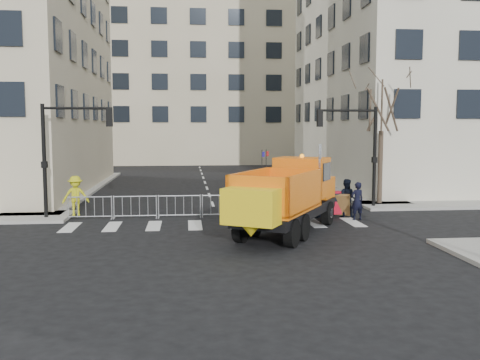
{
  "coord_description": "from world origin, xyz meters",
  "views": [
    {
      "loc": [
        -1.47,
        -17.95,
        4.31
      ],
      "look_at": [
        0.6,
        2.5,
        2.29
      ],
      "focal_mm": 40.0,
      "sensor_mm": 36.0,
      "label": 1
    }
  ],
  "objects": [
    {
      "name": "cop_c",
      "position": [
        4.91,
        7.0,
        1.03
      ],
      "size": [
        1.29,
        1.01,
        2.05
      ],
      "primitive_type": "imported",
      "rotation": [
        0.0,
        0.0,
        3.64
      ],
      "color": "black",
      "rests_on": "ground"
    },
    {
      "name": "crowd_barriers",
      "position": [
        -0.75,
        7.6,
        0.55
      ],
      "size": [
        12.6,
        0.6,
        1.1
      ],
      "primitive_type": null,
      "color": "#9EA0A5",
      "rests_on": "ground"
    },
    {
      "name": "newspaper_box",
      "position": [
        5.73,
        7.01,
        0.7
      ],
      "size": [
        0.5,
        0.45,
        1.1
      ],
      "primitive_type": "cube",
      "rotation": [
        0.0,
        0.0,
        0.13
      ],
      "color": "red",
      "rests_on": "sidewalk_back"
    },
    {
      "name": "traffic_light_left",
      "position": [
        -8.0,
        7.5,
        2.7
      ],
      "size": [
        0.18,
        0.18,
        5.4
      ],
      "primitive_type": "cylinder",
      "color": "black",
      "rests_on": "ground"
    },
    {
      "name": "sidewalk_back",
      "position": [
        0.0,
        8.5,
        0.07
      ],
      "size": [
        64.0,
        5.0,
        0.15
      ],
      "primitive_type": "cube",
      "color": "gray",
      "rests_on": "ground"
    },
    {
      "name": "plow_truck",
      "position": [
        2.56,
        3.17,
        1.61
      ],
      "size": [
        6.79,
        9.34,
        3.63
      ],
      "rotation": [
        0.0,
        0.0,
        1.05
      ],
      "color": "black",
      "rests_on": "ground"
    },
    {
      "name": "street_tree",
      "position": [
        9.2,
        10.5,
        3.75
      ],
      "size": [
        3.0,
        3.0,
        7.5
      ],
      "primitive_type": null,
      "color": "#382B21",
      "rests_on": "ground"
    },
    {
      "name": "cop_a",
      "position": [
        6.47,
        6.08,
        0.89
      ],
      "size": [
        0.73,
        0.57,
        1.78
      ],
      "primitive_type": "imported",
      "rotation": [
        0.0,
        0.0,
        3.38
      ],
      "color": "black",
      "rests_on": "ground"
    },
    {
      "name": "worker",
      "position": [
        -6.69,
        7.77,
        1.1
      ],
      "size": [
        1.35,
        0.97,
        1.89
      ],
      "primitive_type": "imported",
      "rotation": [
        0.0,
        0.0,
        0.24
      ],
      "color": "gold",
      "rests_on": "sidewalk_back"
    },
    {
      "name": "cop_b",
      "position": [
        6.2,
        6.96,
        0.92
      ],
      "size": [
        1.09,
        0.98,
        1.84
      ],
      "primitive_type": "imported",
      "rotation": [
        0.0,
        0.0,
        2.77
      ],
      "color": "black",
      "rests_on": "ground"
    },
    {
      "name": "ground",
      "position": [
        0.0,
        0.0,
        0.0
      ],
      "size": [
        120.0,
        120.0,
        0.0
      ],
      "primitive_type": "plane",
      "color": "black",
      "rests_on": "ground"
    },
    {
      "name": "building_far",
      "position": [
        0.0,
        52.0,
        12.0
      ],
      "size": [
        30.0,
        18.0,
        24.0
      ],
      "primitive_type": "cube",
      "color": "tan",
      "rests_on": "ground"
    },
    {
      "name": "traffic_light_right",
      "position": [
        8.5,
        9.5,
        2.7
      ],
      "size": [
        0.18,
        0.18,
        5.4
      ],
      "primitive_type": "cylinder",
      "color": "black",
      "rests_on": "ground"
    }
  ]
}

